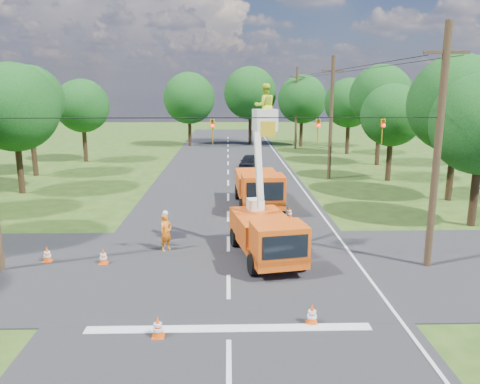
{
  "coord_description": "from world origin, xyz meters",
  "views": [
    {
      "loc": [
        0.01,
        -16.63,
        7.44
      ],
      "look_at": [
        0.57,
        5.13,
        2.6
      ],
      "focal_mm": 35.0,
      "sensor_mm": 36.0,
      "label": 1
    }
  ],
  "objects_px": {
    "bucket_truck": "(266,223)",
    "distant_car": "(249,162)",
    "tree_left_f": "(82,106)",
    "ground_worker": "(166,232)",
    "traffic_cone_3": "(289,212)",
    "tree_far_a": "(189,98)",
    "traffic_cone_2": "(271,229)",
    "traffic_cone_4": "(103,256)",
    "pole_right_far": "(296,108)",
    "traffic_cone_7": "(282,191)",
    "tree_left_d": "(14,107)",
    "pole_right_near": "(438,147)",
    "traffic_cone_0": "(158,327)",
    "tree_far_c": "(302,99)",
    "traffic_cone_5": "(47,254)",
    "tree_right_b": "(457,104)",
    "tree_far_b": "(250,93)",
    "second_truck": "(259,188)",
    "tree_right_c": "(392,115)",
    "tree_left_e": "(29,100)",
    "tree_right_d": "(381,96)",
    "traffic_cone_1": "(312,314)",
    "pole_right_mid": "(331,117)",
    "tree_right_e": "(349,103)"
  },
  "relations": [
    {
      "from": "traffic_cone_7",
      "to": "tree_right_b",
      "type": "height_order",
      "value": "tree_right_b"
    },
    {
      "from": "traffic_cone_2",
      "to": "tree_right_c",
      "type": "relative_size",
      "value": 0.09
    },
    {
      "from": "tree_right_e",
      "to": "traffic_cone_1",
      "type": "bearing_deg",
      "value": -105.57
    },
    {
      "from": "distant_car",
      "to": "pole_right_mid",
      "type": "distance_m",
      "value": 9.45
    },
    {
      "from": "traffic_cone_4",
      "to": "pole_right_far",
      "type": "bearing_deg",
      "value": 70.58
    },
    {
      "from": "traffic_cone_0",
      "to": "pole_right_near",
      "type": "xyz_separation_m",
      "value": [
        10.65,
        5.63,
        4.75
      ]
    },
    {
      "from": "traffic_cone_5",
      "to": "tree_far_c",
      "type": "relative_size",
      "value": 0.08
    },
    {
      "from": "distant_car",
      "to": "traffic_cone_1",
      "type": "relative_size",
      "value": 5.37
    },
    {
      "from": "ground_worker",
      "to": "tree_far_b",
      "type": "relative_size",
      "value": 0.17
    },
    {
      "from": "tree_far_c",
      "to": "tree_far_b",
      "type": "bearing_deg",
      "value": 155.22
    },
    {
      "from": "traffic_cone_0",
      "to": "traffic_cone_4",
      "type": "bearing_deg",
      "value": 117.68
    },
    {
      "from": "traffic_cone_0",
      "to": "traffic_cone_5",
      "type": "relative_size",
      "value": 1.0
    },
    {
      "from": "distant_car",
      "to": "tree_far_c",
      "type": "height_order",
      "value": "tree_far_c"
    },
    {
      "from": "tree_left_e",
      "to": "tree_left_d",
      "type": "bearing_deg",
      "value": -75.58
    },
    {
      "from": "traffic_cone_7",
      "to": "tree_left_d",
      "type": "xyz_separation_m",
      "value": [
        -18.76,
        1.6,
        5.77
      ]
    },
    {
      "from": "traffic_cone_1",
      "to": "tree_left_f",
      "type": "relative_size",
      "value": 0.08
    },
    {
      "from": "traffic_cone_1",
      "to": "tree_right_e",
      "type": "relative_size",
      "value": 0.08
    },
    {
      "from": "tree_right_c",
      "to": "traffic_cone_5",
      "type": "bearing_deg",
      "value": -139.37
    },
    {
      "from": "pole_right_near",
      "to": "ground_worker",
      "type": "bearing_deg",
      "value": 168.92
    },
    {
      "from": "ground_worker",
      "to": "traffic_cone_2",
      "type": "height_order",
      "value": "ground_worker"
    },
    {
      "from": "ground_worker",
      "to": "tree_right_c",
      "type": "height_order",
      "value": "tree_right_c"
    },
    {
      "from": "tree_right_b",
      "to": "tree_right_d",
      "type": "bearing_deg",
      "value": 90.76
    },
    {
      "from": "tree_far_a",
      "to": "traffic_cone_2",
      "type": "bearing_deg",
      "value": -79.4
    },
    {
      "from": "tree_right_b",
      "to": "tree_right_e",
      "type": "xyz_separation_m",
      "value": [
        -1.2,
        23.0,
        -0.62
      ]
    },
    {
      "from": "distant_car",
      "to": "tree_left_f",
      "type": "height_order",
      "value": "tree_left_f"
    },
    {
      "from": "ground_worker",
      "to": "tree_far_a",
      "type": "relative_size",
      "value": 0.19
    },
    {
      "from": "traffic_cone_0",
      "to": "tree_right_d",
      "type": "relative_size",
      "value": 0.07
    },
    {
      "from": "second_truck",
      "to": "traffic_cone_2",
      "type": "bearing_deg",
      "value": -90.13
    },
    {
      "from": "traffic_cone_4",
      "to": "tree_left_e",
      "type": "distance_m",
      "value": 25.04
    },
    {
      "from": "pole_right_near",
      "to": "tree_right_b",
      "type": "bearing_deg",
      "value": 61.56
    },
    {
      "from": "bucket_truck",
      "to": "traffic_cone_4",
      "type": "height_order",
      "value": "bucket_truck"
    },
    {
      "from": "distant_car",
      "to": "tree_right_d",
      "type": "height_order",
      "value": "tree_right_d"
    },
    {
      "from": "ground_worker",
      "to": "traffic_cone_3",
      "type": "distance_m",
      "value": 8.45
    },
    {
      "from": "pole_right_mid",
      "to": "tree_left_e",
      "type": "relative_size",
      "value": 1.06
    },
    {
      "from": "distant_car",
      "to": "tree_left_f",
      "type": "xyz_separation_m",
      "value": [
        -16.77,
        4.82,
        5.04
      ]
    },
    {
      "from": "bucket_truck",
      "to": "tree_left_f",
      "type": "xyz_separation_m",
      "value": [
        -16.47,
        28.96,
        4.02
      ]
    },
    {
      "from": "pole_right_near",
      "to": "distant_car",
      "type": "bearing_deg",
      "value": 104.53
    },
    {
      "from": "traffic_cone_1",
      "to": "traffic_cone_7",
      "type": "bearing_deg",
      "value": 86.61
    },
    {
      "from": "pole_right_mid",
      "to": "second_truck",
      "type": "bearing_deg",
      "value": -123.82
    },
    {
      "from": "tree_left_e",
      "to": "tree_far_c",
      "type": "xyz_separation_m",
      "value": [
        26.3,
        20.0,
        -0.43
      ]
    },
    {
      "from": "pole_right_far",
      "to": "distant_car",
      "type": "bearing_deg",
      "value": -113.78
    },
    {
      "from": "traffic_cone_7",
      "to": "pole_right_mid",
      "type": "height_order",
      "value": "pole_right_mid"
    },
    {
      "from": "tree_right_c",
      "to": "pole_right_far",
      "type": "bearing_deg",
      "value": 102.62
    },
    {
      "from": "traffic_cone_0",
      "to": "tree_far_c",
      "type": "relative_size",
      "value": 0.08
    },
    {
      "from": "second_truck",
      "to": "ground_worker",
      "type": "distance_m",
      "value": 9.35
    },
    {
      "from": "bucket_truck",
      "to": "tree_right_b",
      "type": "relative_size",
      "value": 0.79
    },
    {
      "from": "ground_worker",
      "to": "pole_right_far",
      "type": "xyz_separation_m",
      "value": [
        11.4,
        37.77,
        4.21
      ]
    },
    {
      "from": "bucket_truck",
      "to": "traffic_cone_4",
      "type": "relative_size",
      "value": 10.75
    },
    {
      "from": "bucket_truck",
      "to": "distant_car",
      "type": "height_order",
      "value": "bucket_truck"
    },
    {
      "from": "traffic_cone_3",
      "to": "tree_far_a",
      "type": "xyz_separation_m",
      "value": [
        -8.56,
        35.35,
        5.83
      ]
    }
  ]
}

